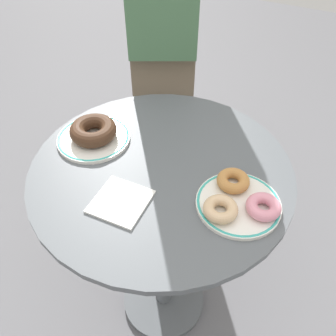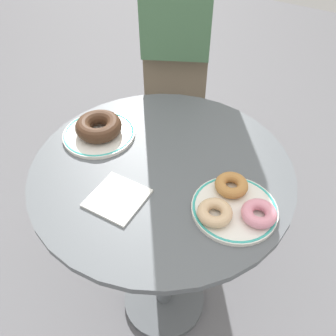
% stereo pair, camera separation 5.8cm
% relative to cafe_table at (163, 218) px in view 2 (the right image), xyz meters
% --- Properties ---
extents(ground_plane, '(7.00, 7.00, 0.02)m').
position_rel_cafe_table_xyz_m(ground_plane, '(0.00, 0.00, -0.56)').
color(ground_plane, slate).
extents(cafe_table, '(0.68, 0.68, 0.77)m').
position_rel_cafe_table_xyz_m(cafe_table, '(0.00, 0.00, 0.00)').
color(cafe_table, '#565B60').
rests_on(cafe_table, ground).
extents(plate_left, '(0.20, 0.20, 0.01)m').
position_rel_cafe_table_xyz_m(plate_left, '(-0.22, 0.01, 0.22)').
color(plate_left, white).
rests_on(plate_left, cafe_table).
extents(plate_right, '(0.20, 0.20, 0.01)m').
position_rel_cafe_table_xyz_m(plate_right, '(0.22, -0.03, 0.22)').
color(plate_right, white).
rests_on(plate_right, cafe_table).
extents(donut_chocolate, '(0.16, 0.16, 0.04)m').
position_rel_cafe_table_xyz_m(donut_chocolate, '(-0.22, 0.01, 0.25)').
color(donut_chocolate, '#422819').
rests_on(donut_chocolate, plate_left).
extents(donut_pink_frosted, '(0.11, 0.11, 0.03)m').
position_rel_cafe_table_xyz_m(donut_pink_frosted, '(0.27, -0.03, 0.24)').
color(donut_pink_frosted, pink).
rests_on(donut_pink_frosted, plate_right).
extents(donut_old_fashioned, '(0.11, 0.11, 0.03)m').
position_rel_cafe_table_xyz_m(donut_old_fashioned, '(0.19, 0.01, 0.24)').
color(donut_old_fashioned, '#BC7F42').
rests_on(donut_old_fashioned, plate_right).
extents(donut_glazed, '(0.09, 0.09, 0.03)m').
position_rel_cafe_table_xyz_m(donut_glazed, '(0.19, -0.08, 0.24)').
color(donut_glazed, '#E0B789').
rests_on(donut_glazed, plate_right).
extents(paper_napkin, '(0.13, 0.13, 0.01)m').
position_rel_cafe_table_xyz_m(paper_napkin, '(-0.03, -0.15, 0.22)').
color(paper_napkin, white).
rests_on(paper_napkin, cafe_table).
extents(person_figure, '(0.40, 0.49, 1.71)m').
position_rel_cafe_table_xyz_m(person_figure, '(-0.28, 0.56, 0.29)').
color(person_figure, brown).
rests_on(person_figure, ground).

